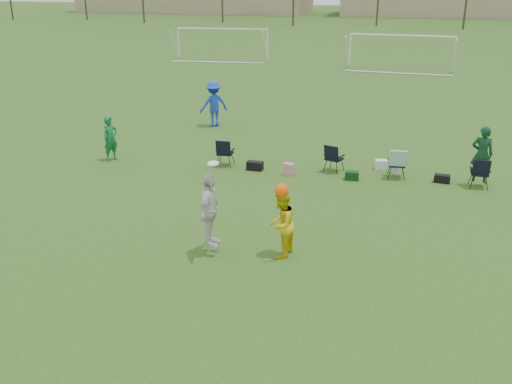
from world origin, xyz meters
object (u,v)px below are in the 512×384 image
(fielder_blue, at_px, (214,104))
(goal_left, at_px, (222,35))
(fielder_green_near, at_px, (110,139))
(center_contest, at_px, (246,217))
(goal_mid, at_px, (402,42))

(fielder_blue, distance_m, goal_left, 22.02)
(fielder_green_near, distance_m, center_contest, 9.08)
(fielder_blue, xyz_separation_m, goal_mid, (7.66, 19.07, 0.92))
(fielder_green_near, relative_size, goal_mid, 0.22)
(center_contest, distance_m, goal_left, 34.72)
(center_contest, distance_m, goal_mid, 31.04)
(goal_left, xyz_separation_m, goal_mid, (14.00, -2.00, 0.00))
(center_contest, height_order, goal_mid, goal_mid)
(fielder_green_near, height_order, fielder_blue, fielder_blue)
(fielder_blue, bearing_deg, goal_left, -113.48)
(fielder_blue, distance_m, goal_mid, 20.57)
(fielder_green_near, bearing_deg, fielder_blue, 6.57)
(fielder_blue, bearing_deg, fielder_green_near, 30.63)
(fielder_blue, xyz_separation_m, center_contest, (4.76, -11.82, -0.01))
(fielder_green_near, xyz_separation_m, goal_mid, (9.66, 24.82, 1.11))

